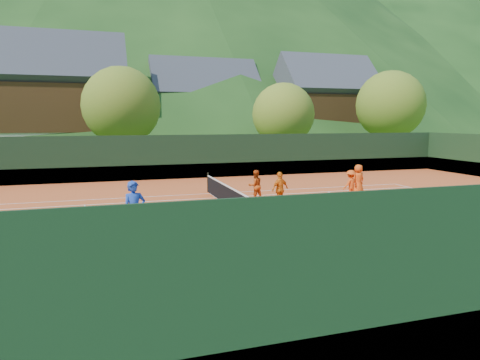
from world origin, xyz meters
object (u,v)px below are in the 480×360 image
object	(u,v)px
coach	(134,211)
chalet_left	(56,104)
student_d	(351,184)
chalet_right	(324,110)
student_b	(280,189)
ball_hopper	(19,244)
student_a	(255,186)
tennis_net	(240,203)
student_c	(358,179)
chalet_mid	(204,112)

from	to	relation	value
coach	chalet_left	distance (m)	33.66
student_d	chalet_right	size ratio (longest dim) A/B	0.12
coach	student_b	xyz separation A→B (m)	(6.79, 3.98, -0.20)
ball_hopper	student_a	bearing A→B (deg)	39.43
tennis_net	student_d	bearing A→B (deg)	16.80
coach	student_a	bearing A→B (deg)	31.39
coach	student_b	world-z (taller)	coach
coach	student_c	xyz separation A→B (m)	(12.10, 5.79, -0.20)
student_b	coach	bearing A→B (deg)	9.82
student_a	student_c	distance (m)	5.95
student_d	tennis_net	distance (m)	6.85
chalet_mid	student_b	bearing A→B (deg)	-96.46
student_d	student_a	bearing A→B (deg)	-23.17
tennis_net	chalet_left	size ratio (longest dim) A/B	0.87
chalet_mid	student_d	bearing A→B (deg)	-89.01
student_b	tennis_net	size ratio (longest dim) A/B	0.13
student_d	chalet_right	world-z (taller)	chalet_right
ball_hopper	student_d	bearing A→B (deg)	25.87
student_c	student_d	xyz separation A→B (m)	(-1.03, -0.92, -0.08)
tennis_net	ball_hopper	distance (m)	9.04
student_c	chalet_right	distance (m)	30.13
student_b	ball_hopper	world-z (taller)	student_b
tennis_net	chalet_left	bearing A→B (deg)	108.43
student_a	tennis_net	size ratio (longest dim) A/B	0.13
student_a	student_d	xyz separation A→B (m)	(4.92, -0.73, -0.04)
chalet_mid	coach	bearing A→B (deg)	-105.91
student_c	chalet_right	size ratio (longest dim) A/B	0.14
student_c	chalet_left	world-z (taller)	chalet_left
tennis_net	chalet_mid	distance (m)	34.81
chalet_left	coach	bearing A→B (deg)	-80.54
student_d	chalet_left	distance (m)	32.91
student_d	chalet_left	size ratio (longest dim) A/B	0.11
student_a	chalet_mid	size ratio (longest dim) A/B	0.12
student_a	tennis_net	bearing A→B (deg)	51.19
student_b	chalet_left	size ratio (longest dim) A/B	0.12
student_d	ball_hopper	bearing A→B (deg)	11.18
student_b	chalet_right	world-z (taller)	chalet_right
coach	student_c	bearing A→B (deg)	14.64
student_a	chalet_left	world-z (taller)	chalet_left
coach	chalet_mid	xyz separation A→B (m)	(10.52, 36.89, 3.96)
student_a	tennis_net	xyz separation A→B (m)	(-1.63, -2.71, -0.27)
tennis_net	ball_hopper	xyz separation A→B (m)	(-7.60, -4.89, 0.25)
chalet_mid	tennis_net	bearing A→B (deg)	-100.01
chalet_mid	student_a	bearing A→B (deg)	-97.94
coach	student_d	distance (m)	12.09
chalet_left	chalet_mid	size ratio (longest dim) A/B	1.09
student_b	ball_hopper	size ratio (longest dim) A/B	1.62
student_a	chalet_right	bearing A→B (deg)	-131.67
ball_hopper	chalet_mid	bearing A→B (deg)	70.72
student_b	chalet_left	xyz separation A→B (m)	(-12.28, 28.91, 4.82)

